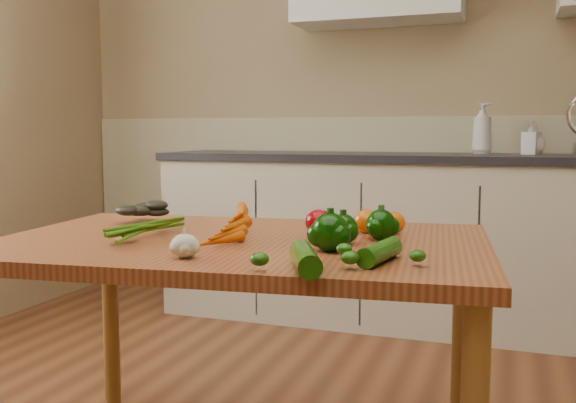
% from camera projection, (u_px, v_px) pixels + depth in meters
% --- Properties ---
extents(room, '(4.04, 5.04, 2.64)m').
position_uv_depth(room, '(228.00, 27.00, 1.46)').
color(room, brown).
rests_on(room, ground).
extents(counter_run, '(2.84, 0.64, 1.14)m').
position_uv_depth(counter_run, '(428.00, 238.00, 3.36)').
color(counter_run, '#BFB59F').
rests_on(counter_run, ground).
extents(table, '(1.42, 1.00, 0.72)m').
position_uv_depth(table, '(241.00, 267.00, 1.78)').
color(table, '#9C512D').
rests_on(table, ground).
extents(soap_bottle_a, '(0.14, 0.14, 0.26)m').
position_uv_depth(soap_bottle_a, '(482.00, 128.00, 3.31)').
color(soap_bottle_a, silver).
rests_on(soap_bottle_a, counter_run).
extents(soap_bottle_b, '(0.10, 0.10, 0.17)m').
position_uv_depth(soap_bottle_b, '(532.00, 138.00, 3.21)').
color(soap_bottle_b, silver).
rests_on(soap_bottle_b, counter_run).
extents(soap_bottle_c, '(0.11, 0.11, 0.14)m').
position_uv_depth(soap_bottle_c, '(534.00, 140.00, 3.22)').
color(soap_bottle_c, silver).
rests_on(soap_bottle_c, counter_run).
extents(carrot_bunch, '(0.27, 0.22, 0.07)m').
position_uv_depth(carrot_bunch, '(207.00, 227.00, 1.77)').
color(carrot_bunch, '#DC5A05').
rests_on(carrot_bunch, table).
extents(leafy_greens, '(0.19, 0.17, 0.10)m').
position_uv_depth(leafy_greens, '(140.00, 208.00, 2.10)').
color(leafy_greens, black).
rests_on(leafy_greens, table).
extents(garlic_bulb, '(0.07, 0.07, 0.06)m').
position_uv_depth(garlic_bulb, '(185.00, 246.00, 1.50)').
color(garlic_bulb, beige).
rests_on(garlic_bulb, table).
extents(pepper_a, '(0.08, 0.08, 0.08)m').
position_uv_depth(pepper_a, '(343.00, 229.00, 1.68)').
color(pepper_a, '#083202').
rests_on(pepper_a, table).
extents(pepper_b, '(0.08, 0.08, 0.08)m').
position_uv_depth(pepper_b, '(381.00, 225.00, 1.75)').
color(pepper_b, '#083202').
rests_on(pepper_b, table).
extents(pepper_c, '(0.09, 0.09, 0.09)m').
position_uv_depth(pepper_c, '(330.00, 232.00, 1.58)').
color(pepper_c, '#083202').
rests_on(pepper_c, table).
extents(tomato_a, '(0.08, 0.08, 0.07)m').
position_uv_depth(tomato_a, '(319.00, 222.00, 1.84)').
color(tomato_a, '#860208').
rests_on(tomato_a, table).
extents(tomato_b, '(0.07, 0.07, 0.07)m').
position_uv_depth(tomato_b, '(366.00, 221.00, 1.87)').
color(tomato_b, '#DA5905').
rests_on(tomato_b, table).
extents(tomato_c, '(0.07, 0.07, 0.06)m').
position_uv_depth(tomato_c, '(393.00, 223.00, 1.86)').
color(tomato_c, '#DA5905').
rests_on(tomato_c, table).
extents(zucchini_a, '(0.08, 0.18, 0.05)m').
position_uv_depth(zucchini_a, '(380.00, 252.00, 1.45)').
color(zucchini_a, '#144907').
rests_on(zucchini_a, table).
extents(zucchini_b, '(0.13, 0.20, 0.05)m').
position_uv_depth(zucchini_b, '(305.00, 258.00, 1.36)').
color(zucchini_b, '#144907').
rests_on(zucchini_b, table).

